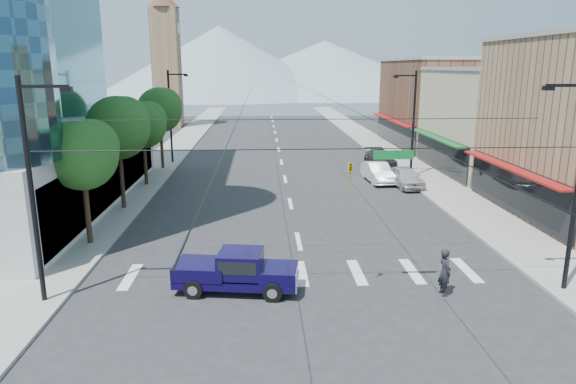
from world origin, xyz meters
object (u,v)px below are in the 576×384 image
object	(u,v)px
parked_car_mid	(378,172)
parked_car_far	(380,158)
parked_car_near	(406,177)
pickup_truck	(236,270)
pedestrian	(445,272)

from	to	relation	value
parked_car_mid	parked_car_far	xyz separation A→B (m)	(1.80, 6.93, -0.04)
parked_car_near	parked_car_far	distance (m)	8.87
pickup_truck	parked_car_mid	bearing A→B (deg)	70.55
parked_car_mid	pedestrian	bearing A→B (deg)	-99.57
pedestrian	pickup_truck	bearing A→B (deg)	78.37
pickup_truck	parked_car_near	xyz separation A→B (m)	(12.51, 18.83, -0.12)
pickup_truck	pedestrian	world-z (taller)	pedestrian
pedestrian	parked_car_mid	bearing A→B (deg)	-11.67
parked_car_near	parked_car_mid	xyz separation A→B (m)	(-1.80, 1.94, -0.01)
parked_car_mid	pickup_truck	bearing A→B (deg)	-121.53
pedestrian	parked_car_far	xyz separation A→B (m)	(3.81, 28.50, -0.24)
parked_car_near	pickup_truck	bearing A→B (deg)	-128.97
parked_car_near	parked_car_far	world-z (taller)	parked_car_near
pickup_truck	parked_car_far	bearing A→B (deg)	73.53
pickup_truck	parked_car_far	world-z (taller)	pickup_truck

